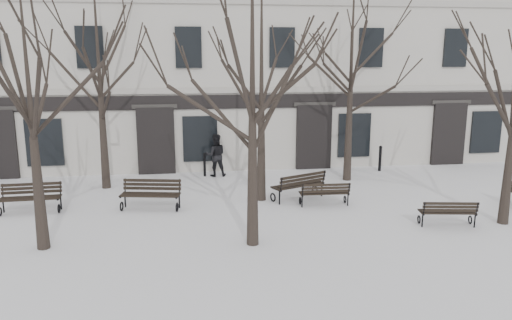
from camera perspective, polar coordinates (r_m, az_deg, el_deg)
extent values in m
plane|color=white|center=(14.79, 1.02, -8.32)|extent=(100.00, 100.00, 0.00)
cube|color=#B4B0A6|center=(26.78, -3.45, 12.81)|extent=(40.00, 10.00, 11.00)
cube|color=#A7A299|center=(21.82, -2.29, 7.99)|extent=(40.00, 0.12, 0.25)
cube|color=#A7A299|center=(21.87, -2.37, 17.71)|extent=(40.00, 0.12, 0.25)
cube|color=black|center=(21.85, -2.27, 6.69)|extent=(40.00, 0.10, 0.60)
cube|color=black|center=(22.72, -23.02, 1.86)|extent=(1.50, 0.14, 2.00)
cube|color=black|center=(21.98, -11.35, 2.15)|extent=(1.60, 0.22, 2.90)
cube|color=#2D2B28|center=(21.73, -11.52, 6.03)|extent=(1.90, 0.08, 0.18)
cube|color=black|center=(21.95, -6.40, 2.43)|extent=(1.50, 0.14, 2.00)
cube|color=black|center=(22.67, 6.61, 2.60)|extent=(1.60, 0.22, 2.90)
cube|color=#2D2B28|center=(22.44, 6.73, 6.37)|extent=(1.90, 0.08, 0.18)
cube|color=black|center=(23.22, 11.15, 2.81)|extent=(1.50, 0.14, 2.00)
cube|color=black|center=(25.11, 21.13, 2.79)|extent=(1.60, 0.22, 2.90)
cube|color=#2D2B28|center=(24.90, 21.44, 6.18)|extent=(1.90, 0.08, 0.18)
cube|color=black|center=(26.09, 24.78, 2.92)|extent=(1.50, 0.14, 2.00)
cube|color=black|center=(21.96, -18.46, 12.13)|extent=(1.10, 0.14, 1.70)
cube|color=black|center=(21.64, -7.73, 12.63)|extent=(1.10, 0.14, 1.70)
cube|color=black|center=(22.04, 2.99, 12.71)|extent=(1.10, 0.14, 1.70)
cube|color=black|center=(23.14, 12.99, 12.40)|extent=(1.10, 0.14, 1.70)
cube|color=black|center=(24.84, 21.83, 11.81)|extent=(1.10, 0.14, 1.70)
cone|color=black|center=(14.38, -23.57, -3.55)|extent=(0.34, 0.34, 3.06)
cone|color=black|center=(13.41, -0.40, -2.53)|extent=(0.34, 0.34, 3.55)
cone|color=black|center=(17.00, 26.79, -1.89)|extent=(0.34, 0.34, 2.86)
cone|color=black|center=(20.04, -17.02, 2.07)|extent=(0.34, 0.34, 3.71)
cone|color=black|center=(17.56, 0.61, 0.94)|extent=(0.34, 0.34, 3.52)
cone|color=black|center=(20.74, 10.53, 2.85)|extent=(0.34, 0.34, 3.80)
torus|color=black|center=(18.19, -27.21, -5.27)|extent=(0.07, 0.31, 0.31)
cylinder|color=black|center=(18.51, -26.91, -4.66)|extent=(0.05, 0.05, 0.48)
cube|color=black|center=(18.27, -27.14, -4.11)|extent=(0.08, 0.59, 0.05)
torus|color=black|center=(17.75, -21.60, -5.18)|extent=(0.07, 0.31, 0.31)
cylinder|color=black|center=(18.08, -21.40, -4.55)|extent=(0.05, 0.05, 0.48)
cube|color=black|center=(17.84, -21.57, -3.99)|extent=(0.08, 0.59, 0.05)
cube|color=black|center=(17.81, -24.57, -4.19)|extent=(1.92, 0.18, 0.04)
cube|color=black|center=(17.95, -24.46, -4.06)|extent=(1.92, 0.18, 0.04)
cube|color=black|center=(18.09, -24.35, -3.93)|extent=(1.92, 0.18, 0.04)
cube|color=black|center=(18.23, -24.24, -3.81)|extent=(1.92, 0.18, 0.04)
cube|color=black|center=(18.23, -24.25, -3.35)|extent=(1.91, 0.12, 0.10)
cube|color=black|center=(18.22, -24.27, -2.95)|extent=(1.91, 0.12, 0.10)
cube|color=black|center=(18.21, -24.29, -2.54)|extent=(1.91, 0.12, 0.10)
cylinder|color=black|center=(18.48, -26.97, -3.24)|extent=(0.05, 0.15, 0.53)
cylinder|color=black|center=(18.04, -21.46, -3.10)|extent=(0.05, 0.15, 0.53)
torus|color=black|center=(17.86, 10.14, -4.44)|extent=(0.06, 0.28, 0.27)
cylinder|color=black|center=(17.52, 10.45, -4.50)|extent=(0.05, 0.05, 0.42)
cube|color=black|center=(17.62, 10.32, -3.69)|extent=(0.06, 0.52, 0.05)
torus|color=black|center=(17.48, 5.06, -4.66)|extent=(0.06, 0.28, 0.27)
cylinder|color=black|center=(17.14, 5.29, -4.73)|extent=(0.05, 0.05, 0.42)
cube|color=black|center=(17.24, 5.19, -3.89)|extent=(0.06, 0.52, 0.05)
cube|color=black|center=(17.60, 7.63, -3.55)|extent=(1.70, 0.14, 0.03)
cube|color=black|center=(17.48, 7.73, -3.67)|extent=(1.70, 0.14, 0.03)
cube|color=black|center=(17.35, 7.83, -3.78)|extent=(1.70, 0.14, 0.03)
cube|color=black|center=(17.23, 7.94, -3.90)|extent=(1.70, 0.14, 0.03)
cube|color=black|center=(17.16, 7.98, -3.54)|extent=(1.70, 0.09, 0.08)
cube|color=black|center=(17.11, 8.01, -3.19)|extent=(1.70, 0.09, 0.08)
cube|color=black|center=(17.06, 8.04, -2.85)|extent=(1.70, 0.09, 0.08)
cylinder|color=black|center=(17.34, 10.58, -3.30)|extent=(0.04, 0.14, 0.47)
cylinder|color=black|center=(16.96, 5.37, -3.50)|extent=(0.04, 0.14, 0.47)
torus|color=black|center=(16.84, 23.27, -6.30)|extent=(0.09, 0.27, 0.27)
cylinder|color=black|center=(16.53, 23.72, -6.39)|extent=(0.05, 0.05, 0.42)
cube|color=black|center=(16.61, 23.57, -5.53)|extent=(0.13, 0.51, 0.05)
torus|color=black|center=(16.32, 18.13, -6.47)|extent=(0.09, 0.27, 0.27)
cylinder|color=black|center=(16.00, 18.48, -6.58)|extent=(0.05, 0.05, 0.42)
cube|color=black|center=(16.08, 18.36, -5.69)|extent=(0.13, 0.51, 0.05)
cube|color=black|center=(16.51, 20.78, -5.34)|extent=(1.65, 0.35, 0.03)
cube|color=black|center=(16.39, 20.93, -5.48)|extent=(1.65, 0.35, 0.03)
cube|color=black|center=(16.28, 21.08, -5.61)|extent=(1.65, 0.35, 0.03)
cube|color=black|center=(16.16, 21.23, -5.75)|extent=(1.65, 0.35, 0.03)
cube|color=black|center=(16.09, 21.31, -5.38)|extent=(1.65, 0.30, 0.08)
cube|color=black|center=(16.04, 21.36, -5.02)|extent=(1.65, 0.30, 0.08)
cube|color=black|center=(16.00, 21.41, -4.66)|extent=(1.65, 0.30, 0.08)
cylinder|color=black|center=(16.35, 23.93, -5.16)|extent=(0.06, 0.14, 0.46)
cylinder|color=black|center=(15.81, 18.66, -5.31)|extent=(0.06, 0.14, 0.46)
torus|color=black|center=(17.32, -15.11, -5.13)|extent=(0.12, 0.32, 0.32)
cylinder|color=black|center=(17.65, -14.73, -4.47)|extent=(0.06, 0.06, 0.50)
cube|color=black|center=(17.40, -14.97, -3.87)|extent=(0.17, 0.60, 0.06)
torus|color=black|center=(16.84, -9.01, -5.35)|extent=(0.12, 0.32, 0.32)
cylinder|color=black|center=(17.18, -8.75, -4.66)|extent=(0.06, 0.06, 0.50)
cube|color=black|center=(16.92, -8.91, -4.05)|extent=(0.17, 0.60, 0.06)
cube|color=black|center=(16.91, -12.19, -4.11)|extent=(1.96, 0.48, 0.04)
cube|color=black|center=(17.05, -12.06, -3.97)|extent=(1.96, 0.48, 0.04)
cube|color=black|center=(17.19, -11.93, -3.83)|extent=(1.96, 0.48, 0.04)
cube|color=black|center=(17.34, -11.80, -3.69)|extent=(1.96, 0.48, 0.04)
cube|color=black|center=(17.34, -11.79, -3.20)|extent=(1.95, 0.42, 0.10)
cube|color=black|center=(17.33, -11.79, -2.76)|extent=(1.95, 0.42, 0.10)
cube|color=black|center=(17.32, -11.78, -2.31)|extent=(1.95, 0.42, 0.10)
cylinder|color=black|center=(17.61, -14.73, -2.93)|extent=(0.07, 0.16, 0.55)
cylinder|color=black|center=(17.14, -8.74, -3.07)|extent=(0.07, 0.16, 0.55)
torus|color=black|center=(18.84, 6.73, -3.38)|extent=(0.19, 0.32, 0.32)
cylinder|color=black|center=(18.52, 7.53, -3.37)|extent=(0.06, 0.06, 0.50)
cube|color=black|center=(18.60, 7.15, -2.49)|extent=(0.31, 0.58, 0.06)
torus|color=black|center=(17.74, 1.95, -4.29)|extent=(0.19, 0.32, 0.32)
cylinder|color=black|center=(17.39, 2.70, -4.30)|extent=(0.06, 0.06, 0.50)
cube|color=black|center=(17.48, 2.33, -3.35)|extent=(0.31, 0.58, 0.06)
cube|color=black|center=(18.21, 4.35, -2.67)|extent=(1.88, 0.93, 0.04)
cube|color=black|center=(18.09, 4.64, -2.78)|extent=(1.88, 0.93, 0.04)
cube|color=black|center=(17.97, 4.95, -2.89)|extent=(1.88, 0.93, 0.04)
cube|color=black|center=(17.85, 5.25, -3.00)|extent=(1.88, 0.93, 0.04)
cube|color=black|center=(17.78, 5.35, -2.57)|extent=(1.85, 0.87, 0.10)
cube|color=black|center=(17.73, 5.41, -2.17)|extent=(1.85, 0.87, 0.10)
cube|color=black|center=(17.68, 5.46, -1.76)|extent=(1.85, 0.87, 0.10)
cylinder|color=black|center=(18.33, 7.75, -2.00)|extent=(0.11, 0.16, 0.56)
cylinder|color=black|center=(17.19, 2.89, -2.85)|extent=(0.11, 0.16, 0.56)
cylinder|color=black|center=(19.71, 26.92, -3.77)|extent=(0.05, 0.05, 0.44)
cylinder|color=black|center=(19.57, 26.84, -2.62)|extent=(0.14, 0.05, 0.48)
cylinder|color=black|center=(21.39, -5.89, -0.62)|extent=(0.11, 0.11, 0.94)
sphere|color=black|center=(21.29, -5.92, 0.67)|extent=(0.13, 0.13, 0.13)
cylinder|color=black|center=(22.90, 13.99, 0.07)|extent=(0.13, 0.13, 1.06)
sphere|color=black|center=(22.80, 14.06, 1.42)|extent=(0.15, 0.15, 0.15)
imported|color=black|center=(21.50, -4.59, -1.82)|extent=(0.89, 0.70, 1.82)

